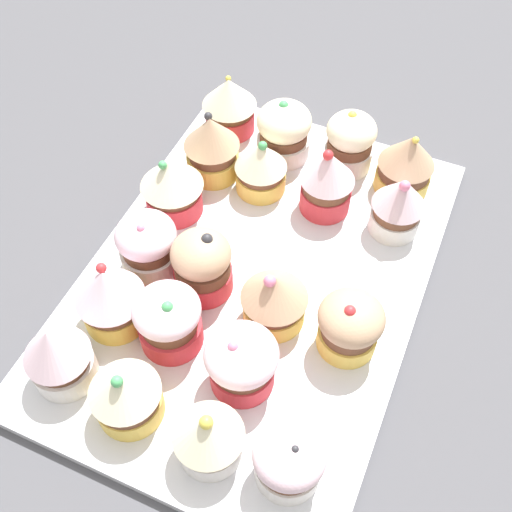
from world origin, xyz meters
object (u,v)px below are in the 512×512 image
Objects in this scene: cupcake_8 at (202,264)px; cupcake_13 at (274,297)px; cupcake_9 at (169,320)px; cupcake_14 at (242,362)px; cupcake_3 at (148,245)px; cupcake_5 at (57,355)px; cupcake_6 at (284,131)px; cupcake_12 at (327,181)px; cupcake_7 at (261,166)px; cupcake_2 at (172,186)px; cupcake_17 at (399,204)px; cupcake_18 at (350,325)px; cupcake_19 at (289,460)px; cupcake_0 at (229,104)px; cupcake_1 at (212,146)px; baking_tray at (256,277)px; cupcake_4 at (110,296)px; cupcake_10 at (125,393)px; cupcake_11 at (350,141)px; cupcake_15 at (208,436)px; cupcake_16 at (406,163)px.

cupcake_13 is (0.59, 7.77, -0.18)cm from cupcake_8.
cupcake_14 is at bearing 81.60° from cupcake_9.
cupcake_5 is (13.81, -1.06, 0.36)cm from cupcake_3.
cupcake_14 is at bearing 14.98° from cupcake_6.
cupcake_7 is at bearing -88.51° from cupcake_12.
cupcake_17 is at bearing 107.14° from cupcake_2.
cupcake_19 is at bearing -2.19° from cupcake_18.
cupcake_0 is 7.60cm from cupcake_1.
cupcake_0 is 10.51cm from cupcake_7.
cupcake_8 is 1.08× the size of cupcake_9.
baking_tray is 22.39cm from cupcake_0.
cupcake_3 is 1.04× the size of cupcake_7.
cupcake_4 is 1.12× the size of cupcake_9.
cupcake_10 is (14.41, 6.01, -0.05)cm from cupcake_3.
cupcake_9 is (10.07, -4.22, 4.11)cm from baking_tray.
cupcake_18 is at bearing 88.43° from cupcake_3.
cupcake_0 is 7.64cm from cupcake_6.
cupcake_18 is at bearing 18.51° from cupcake_11.
cupcake_14 is at bearing 86.07° from cupcake_4.
cupcake_11 is (-18.40, 3.47, 4.28)cm from baking_tray.
cupcake_5 reaches higher than cupcake_10.
cupcake_2 is (14.24, -0.04, -0.09)cm from cupcake_0.
cupcake_7 is 15.32cm from cupcake_17.
cupcake_1 is 1.16× the size of cupcake_13.
cupcake_13 is 1.03× the size of cupcake_14.
cupcake_3 is (3.37, -10.17, 4.12)cm from baking_tray.
cupcake_11 is (0.25, 15.04, -0.13)cm from cupcake_0.
cupcake_7 is 30.50cm from cupcake_15.
cupcake_19 is at bearing 31.41° from cupcake_0.
cupcake_0 is 1.01× the size of cupcake_2.
cupcake_12 is 1.08× the size of cupcake_17.
cupcake_5 is at bearing -48.50° from cupcake_13.
cupcake_7 is (7.54, 7.30, -0.43)cm from cupcake_0.
cupcake_13 is at bearing 0.41° from cupcake_11.
cupcake_18 is at bearing 111.97° from cupcake_9.
cupcake_1 reaches higher than cupcake_6.
cupcake_3 is at bearing 3.64° from cupcake_0.
cupcake_16 is at bearing 87.08° from cupcake_0.
cupcake_8 is 1.08× the size of cupcake_15.
cupcake_11 is (-36.18, 7.63, 0.21)cm from cupcake_10.
cupcake_7 is 32.08cm from cupcake_19.
cupcake_15 is at bearing 0.84° from cupcake_13.
cupcake_19 reaches higher than baking_tray.
cupcake_0 is 29.65cm from cupcake_9.
cupcake_8 is 1.09× the size of cupcake_10.
cupcake_1 reaches higher than cupcake_19.
cupcake_2 is 17.43cm from cupcake_13.
cupcake_13 is (-13.15, 14.86, -0.36)cm from cupcake_5.
cupcake_16 is (-6.37, 20.40, -0.30)cm from cupcake_1.
cupcake_6 reaches higher than cupcake_14.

